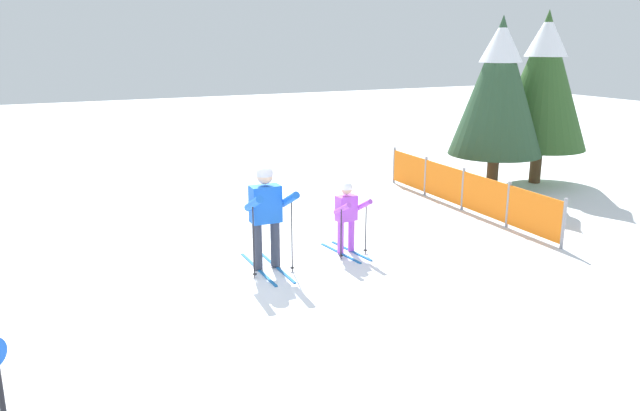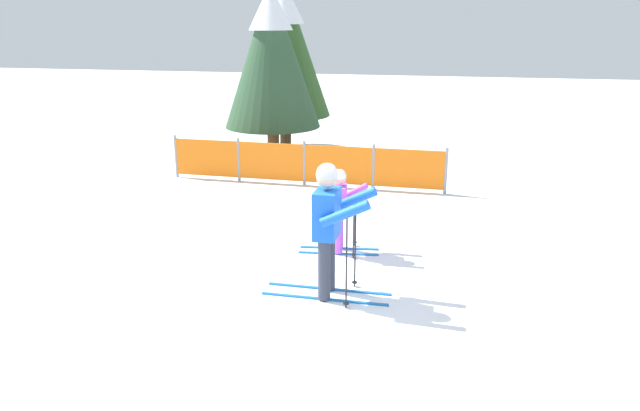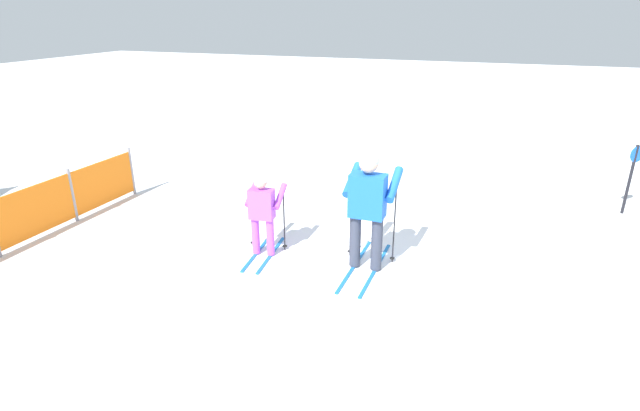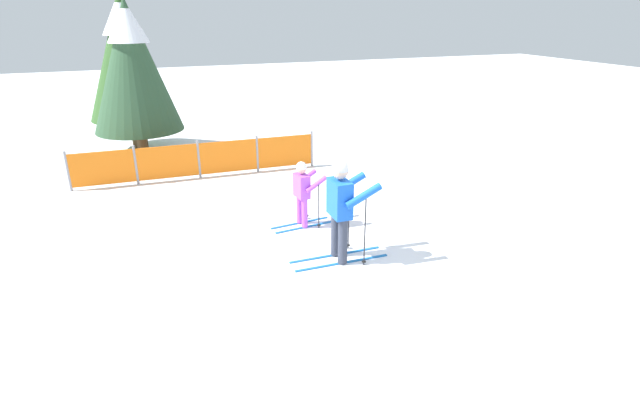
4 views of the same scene
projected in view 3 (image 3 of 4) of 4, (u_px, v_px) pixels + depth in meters
name	position (u px, v px, depth m)	size (l,w,h in m)	color
ground_plane	(386.00, 271.00, 6.83)	(60.00, 60.00, 0.00)	white
skier_adult	(368.00, 199.00, 6.57)	(1.60, 0.71, 1.69)	#1966B2
skier_child	(262.00, 207.00, 7.04)	(1.20, 0.57, 1.25)	#1966B2
trail_marker	(632.00, 171.00, 8.49)	(0.18, 0.24, 1.23)	black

